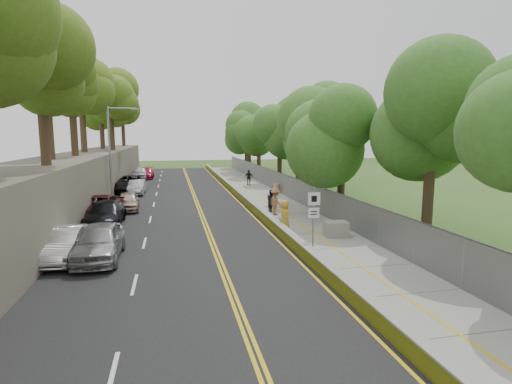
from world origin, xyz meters
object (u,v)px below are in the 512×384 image
(streetlight, at_px, (113,147))
(car_0, at_px, (99,242))
(signpost, at_px, (314,212))
(car_2, at_px, (99,207))
(painter_0, at_px, (285,216))
(car_1, at_px, (63,244))
(concrete_block, at_px, (336,229))
(construction_barrel, at_px, (276,188))
(person_far, at_px, (249,178))

(streetlight, height_order, car_0, streetlight)
(signpost, bearing_deg, car_2, 139.26)
(streetlight, distance_m, car_2, 7.96)
(signpost, relative_size, painter_0, 1.69)
(car_0, bearing_deg, car_1, 169.90)
(concrete_block, distance_m, car_1, 13.87)
(construction_barrel, distance_m, concrete_block, 17.19)
(streetlight, xyz_separation_m, concrete_block, (13.66, -14.80, -4.17))
(car_1, bearing_deg, car_2, 92.88)
(concrete_block, distance_m, car_0, 12.32)
(signpost, height_order, painter_0, signpost)
(car_2, bearing_deg, car_1, -84.92)
(car_2, bearing_deg, person_far, 54.58)
(concrete_block, bearing_deg, car_0, -172.34)
(car_2, height_order, person_far, person_far)
(car_0, bearing_deg, streetlight, 95.03)
(signpost, bearing_deg, streetlight, 124.08)
(signpost, bearing_deg, concrete_block, 45.80)
(streetlight, bearing_deg, signpost, -55.92)
(car_2, bearing_deg, streetlight, 93.95)
(streetlight, relative_size, car_0, 1.66)
(concrete_block, bearing_deg, painter_0, 143.62)
(construction_barrel, height_order, painter_0, painter_0)
(streetlight, height_order, car_1, streetlight)
(car_1, xyz_separation_m, painter_0, (11.35, 3.16, 0.19))
(signpost, xyz_separation_m, car_1, (-11.65, 0.85, -1.19))
(streetlight, distance_m, concrete_block, 20.57)
(painter_0, xyz_separation_m, person_far, (2.05, 21.71, -0.06))
(construction_barrel, relative_size, car_1, 0.19)
(construction_barrel, bearing_deg, signpost, -99.53)
(car_1, height_order, car_2, car_2)
(car_0, bearing_deg, construction_barrel, 54.66)
(car_1, distance_m, car_2, 9.18)
(car_0, xyz_separation_m, car_1, (-1.60, 0.28, -0.08))
(car_1, bearing_deg, car_0, -7.16)
(painter_0, bearing_deg, streetlight, 59.18)
(signpost, bearing_deg, car_0, 176.75)
(signpost, distance_m, painter_0, 4.15)
(signpost, height_order, car_1, signpost)
(concrete_block, height_order, person_far, person_far)
(construction_barrel, relative_size, car_2, 0.16)
(signpost, relative_size, car_0, 0.64)
(concrete_block, bearing_deg, car_2, 150.45)
(construction_barrel, xyz_separation_m, car_0, (-13.30, -18.79, 0.37))
(signpost, height_order, car_0, signpost)
(construction_barrel, distance_m, car_2, 17.58)
(streetlight, height_order, concrete_block, streetlight)
(construction_barrel, relative_size, person_far, 0.50)
(signpost, height_order, concrete_block, signpost)
(concrete_block, xyz_separation_m, car_2, (-13.80, 7.82, 0.34))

